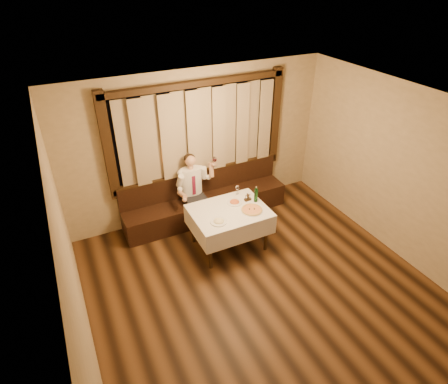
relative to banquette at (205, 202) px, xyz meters
name	(u,v)px	position (x,y,z in m)	size (l,w,h in m)	color
room	(253,193)	(0.00, -1.75, 1.19)	(5.01, 6.01, 2.81)	black
banquette	(205,202)	(0.00, 0.00, 0.00)	(3.20, 0.61, 0.94)	black
dining_table	(229,215)	(0.00, -1.02, 0.34)	(1.27, 0.97, 0.76)	black
pizza	(252,210)	(0.33, -1.20, 0.46)	(0.37, 0.37, 0.04)	white
pasta_red	(235,201)	(0.18, -0.87, 0.48)	(0.27, 0.27, 0.09)	white
pasta_cream	(219,220)	(-0.30, -1.25, 0.48)	(0.27, 0.27, 0.09)	white
green_bottle	(256,195)	(0.53, -0.98, 0.57)	(0.06, 0.06, 0.29)	#0E4217
table_wine_glass	(237,188)	(0.35, -0.64, 0.58)	(0.07, 0.07, 0.18)	white
cruet_caddy	(248,198)	(0.42, -0.90, 0.49)	(0.12, 0.07, 0.13)	black
seated_man	(193,185)	(-0.27, -0.09, 0.50)	(0.76, 0.56, 1.39)	black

